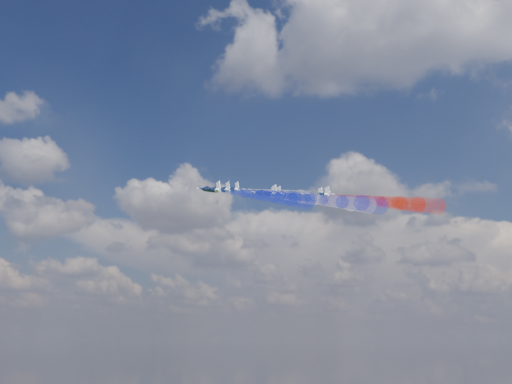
% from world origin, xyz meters
% --- Properties ---
extents(jet_lead, '(15.94, 15.20, 7.09)m').
position_xyz_m(jet_lead, '(-19.94, 9.74, 145.29)').
color(jet_lead, black).
extents(trail_lead, '(34.25, 24.74, 14.18)m').
position_xyz_m(trail_lead, '(0.05, -3.39, 138.95)').
color(trail_lead, white).
extents(jet_inner_left, '(15.94, 15.20, 7.09)m').
position_xyz_m(jet_inner_left, '(-16.94, -3.50, 141.79)').
color(jet_inner_left, black).
extents(trail_inner_left, '(34.25, 24.74, 14.18)m').
position_xyz_m(trail_inner_left, '(3.06, -16.63, 135.45)').
color(trail_inner_left, '#1825CF').
extents(jet_inner_right, '(15.94, 15.20, 7.09)m').
position_xyz_m(jet_inner_right, '(-6.82, 12.96, 143.30)').
color(jet_inner_right, black).
extents(trail_inner_right, '(34.25, 24.74, 14.18)m').
position_xyz_m(trail_inner_right, '(13.18, -0.17, 136.97)').
color(trail_inner_right, red).
extents(jet_outer_left, '(15.94, 15.20, 7.09)m').
position_xyz_m(jet_outer_left, '(-12.97, -17.79, 138.05)').
color(jet_outer_left, black).
extents(trail_outer_left, '(34.25, 24.74, 14.18)m').
position_xyz_m(trail_outer_left, '(7.03, -30.91, 131.71)').
color(trail_outer_left, '#1825CF').
extents(jet_center_third, '(15.94, 15.20, 7.09)m').
position_xyz_m(jet_center_third, '(-2.72, -2.40, 139.32)').
color(jet_center_third, black).
extents(trail_center_third, '(34.25, 24.74, 14.18)m').
position_xyz_m(trail_center_third, '(17.27, -15.53, 132.98)').
color(trail_center_third, white).
extents(jet_outer_right, '(15.94, 15.20, 7.09)m').
position_xyz_m(jet_outer_right, '(6.50, 13.64, 141.70)').
color(jet_outer_right, black).
extents(trail_outer_right, '(34.25, 24.74, 14.18)m').
position_xyz_m(trail_outer_right, '(26.49, 0.51, 135.37)').
color(trail_outer_right, red).
extents(jet_rear_left, '(15.94, 15.20, 7.09)m').
position_xyz_m(jet_rear_left, '(2.19, -14.66, 136.27)').
color(jet_rear_left, black).
extents(trail_rear_left, '(34.25, 24.74, 14.18)m').
position_xyz_m(trail_rear_left, '(22.19, -27.79, 129.93)').
color(trail_rear_left, '#1825CF').
extents(jet_rear_right, '(15.94, 15.20, 7.09)m').
position_xyz_m(jet_rear_right, '(12.74, -0.51, 138.13)').
color(jet_rear_right, black).
extents(trail_rear_right, '(34.25, 24.74, 14.18)m').
position_xyz_m(trail_rear_right, '(32.73, -13.63, 131.79)').
color(trail_rear_right, red).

